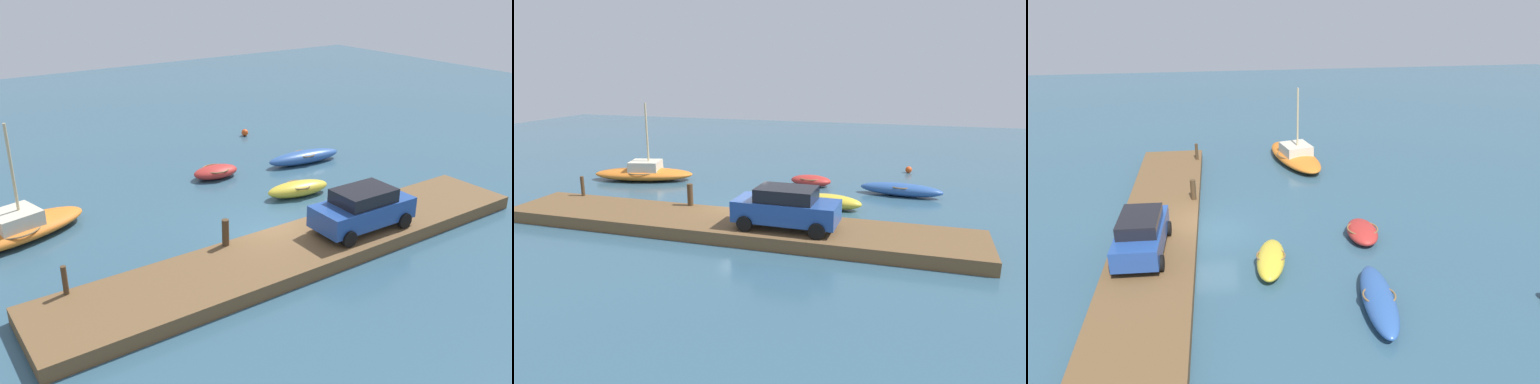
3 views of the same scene
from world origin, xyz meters
TOP-DOWN VIEW (x-y plane):
  - ground_plane at (0.00, 0.00)m, footprint 84.00×84.00m
  - dock_platform at (0.00, -2.29)m, footprint 21.08×3.57m
  - rowboat_blue at (6.83, 6.17)m, footprint 4.59×1.60m
  - rowboat_yellow at (3.53, 2.57)m, footprint 3.36×1.62m
  - dinghy_red at (1.53, 6.98)m, footprint 2.53×1.50m
  - sailboat_orange at (-8.94, 5.40)m, footprint 6.58×3.69m
  - mooring_post_west at (-8.72, -0.76)m, footprint 0.18×0.18m
  - mooring_post_mid_west at (-2.65, -0.76)m, footprint 0.27×0.27m
  - parked_car at (2.62, -2.65)m, footprint 4.27×2.09m
  - marker_buoy at (7.07, 12.57)m, footprint 0.45×0.45m

SIDE VIEW (x-z plane):
  - ground_plane at x=0.00m, z-range 0.00..0.00m
  - marker_buoy at x=7.07m, z-range 0.00..0.45m
  - dock_platform at x=0.00m, z-range 0.00..0.54m
  - dinghy_red at x=1.53m, z-range 0.01..0.66m
  - rowboat_blue at x=6.83m, z-range 0.01..0.72m
  - rowboat_yellow at x=3.53m, z-range 0.01..0.73m
  - sailboat_orange at x=-8.94m, z-range -1.95..2.89m
  - mooring_post_west at x=-8.72m, z-range 0.54..1.55m
  - mooring_post_mid_west at x=-2.65m, z-range 0.54..1.59m
  - parked_car at x=2.62m, z-range 0.58..2.29m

